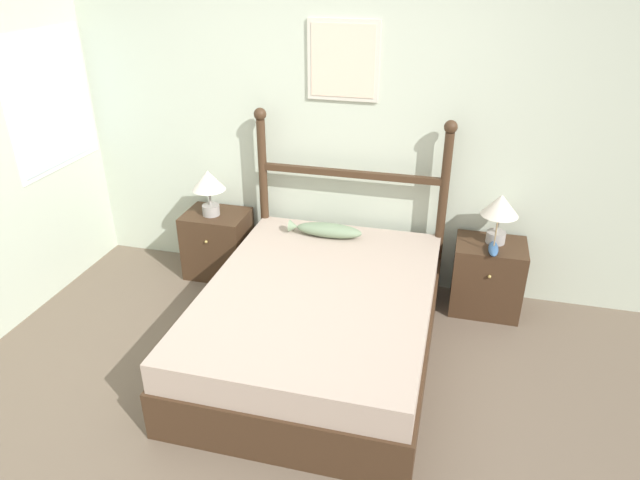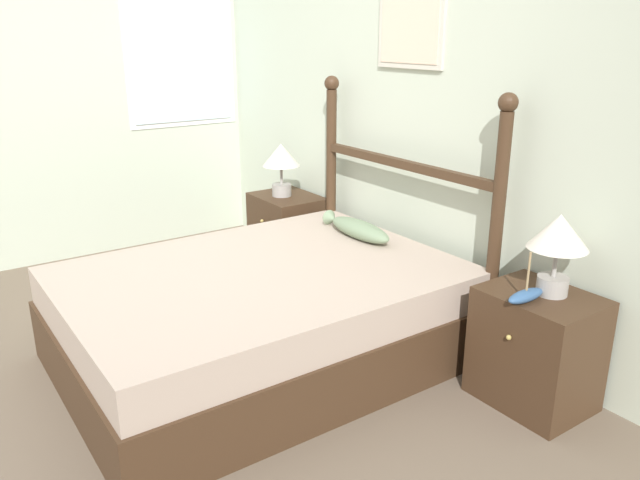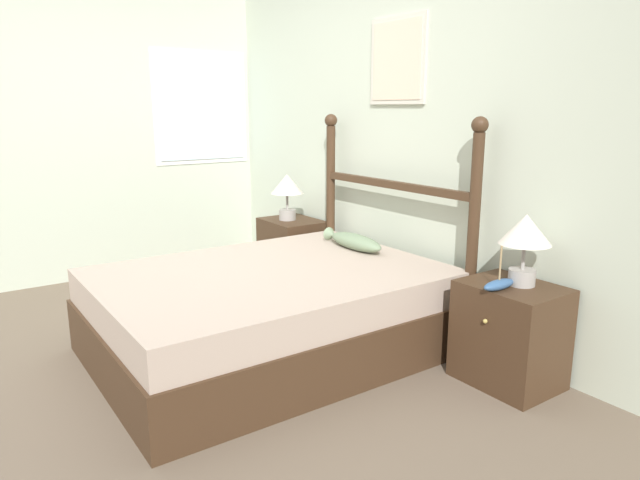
{
  "view_description": "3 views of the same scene",
  "coord_description": "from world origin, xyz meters",
  "px_view_note": "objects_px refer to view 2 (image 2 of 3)",
  "views": [
    {
      "loc": [
        0.94,
        -2.44,
        2.47
      ],
      "look_at": [
        0.07,
        0.94,
        0.7
      ],
      "focal_mm": 32.0,
      "sensor_mm": 36.0,
      "label": 1
    },
    {
      "loc": [
        2.8,
        -0.86,
        1.69
      ],
      "look_at": [
        0.22,
        0.94,
        0.64
      ],
      "focal_mm": 35.0,
      "sensor_mm": 36.0,
      "label": 2
    },
    {
      "loc": [
        3.0,
        -1.01,
        1.47
      ],
      "look_at": [
        0.21,
        0.94,
        0.67
      ],
      "focal_mm": 32.0,
      "sensor_mm": 36.0,
      "label": 3
    }
  ],
  "objects_px": {
    "bed": "(262,315)",
    "nightstand_left": "(287,232)",
    "table_lamp_left": "(281,159)",
    "model_boat": "(526,295)",
    "nightstand_right": "(536,349)",
    "table_lamp_right": "(558,239)",
    "fish_pillow": "(358,229)"
  },
  "relations": [
    {
      "from": "table_lamp_left",
      "to": "fish_pillow",
      "type": "height_order",
      "value": "table_lamp_left"
    },
    {
      "from": "nightstand_left",
      "to": "nightstand_right",
      "type": "relative_size",
      "value": 1.0
    },
    {
      "from": "table_lamp_right",
      "to": "table_lamp_left",
      "type": "bearing_deg",
      "value": -178.35
    },
    {
      "from": "bed",
      "to": "fish_pillow",
      "type": "height_order",
      "value": "fish_pillow"
    },
    {
      "from": "table_lamp_left",
      "to": "model_boat",
      "type": "distance_m",
      "value": 2.23
    },
    {
      "from": "nightstand_right",
      "to": "table_lamp_right",
      "type": "distance_m",
      "value": 0.55
    },
    {
      "from": "table_lamp_right",
      "to": "nightstand_right",
      "type": "bearing_deg",
      "value": -119.5
    },
    {
      "from": "model_boat",
      "to": "fish_pillow",
      "type": "xyz_separation_m",
      "value": [
        -1.23,
        0.03,
        -0.01
      ]
    },
    {
      "from": "nightstand_right",
      "to": "table_lamp_left",
      "type": "bearing_deg",
      "value": -179.26
    },
    {
      "from": "table_lamp_left",
      "to": "model_boat",
      "type": "height_order",
      "value": "table_lamp_left"
    },
    {
      "from": "nightstand_left",
      "to": "model_boat",
      "type": "height_order",
      "value": "model_boat"
    },
    {
      "from": "nightstand_left",
      "to": "nightstand_right",
      "type": "xyz_separation_m",
      "value": [
        2.19,
        0.0,
        0.0
      ]
    },
    {
      "from": "nightstand_left",
      "to": "table_lamp_right",
      "type": "xyz_separation_m",
      "value": [
        2.21,
        0.04,
        0.54
      ]
    },
    {
      "from": "fish_pillow",
      "to": "nightstand_right",
      "type": "bearing_deg",
      "value": 4.79
    },
    {
      "from": "bed",
      "to": "model_boat",
      "type": "xyz_separation_m",
      "value": [
        1.1,
        0.72,
        0.33
      ]
    },
    {
      "from": "nightstand_right",
      "to": "model_boat",
      "type": "xyz_separation_m",
      "value": [
        0.0,
        -0.13,
        0.31
      ]
    },
    {
      "from": "model_boat",
      "to": "nightstand_left",
      "type": "bearing_deg",
      "value": 176.66
    },
    {
      "from": "nightstand_left",
      "to": "table_lamp_right",
      "type": "relative_size",
      "value": 1.46
    },
    {
      "from": "fish_pillow",
      "to": "model_boat",
      "type": "bearing_deg",
      "value": -1.18
    },
    {
      "from": "bed",
      "to": "nightstand_left",
      "type": "xyz_separation_m",
      "value": [
        -1.1,
        0.85,
        0.02
      ]
    },
    {
      "from": "bed",
      "to": "model_boat",
      "type": "height_order",
      "value": "model_boat"
    },
    {
      "from": "table_lamp_right",
      "to": "model_boat",
      "type": "relative_size",
      "value": 1.64
    },
    {
      "from": "bed",
      "to": "model_boat",
      "type": "relative_size",
      "value": 8.67
    },
    {
      "from": "model_boat",
      "to": "fish_pillow",
      "type": "distance_m",
      "value": 1.23
    },
    {
      "from": "nightstand_right",
      "to": "model_boat",
      "type": "bearing_deg",
      "value": -88.33
    },
    {
      "from": "nightstand_right",
      "to": "table_lamp_right",
      "type": "relative_size",
      "value": 1.46
    },
    {
      "from": "table_lamp_right",
      "to": "fish_pillow",
      "type": "bearing_deg",
      "value": -173.67
    },
    {
      "from": "nightstand_left",
      "to": "fish_pillow",
      "type": "relative_size",
      "value": 0.97
    },
    {
      "from": "table_lamp_left",
      "to": "table_lamp_right",
      "type": "height_order",
      "value": "same"
    },
    {
      "from": "nightstand_left",
      "to": "nightstand_right",
      "type": "bearing_deg",
      "value": 0.0
    },
    {
      "from": "nightstand_right",
      "to": "fish_pillow",
      "type": "distance_m",
      "value": 1.27
    },
    {
      "from": "nightstand_right",
      "to": "model_boat",
      "type": "distance_m",
      "value": 0.33
    }
  ]
}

